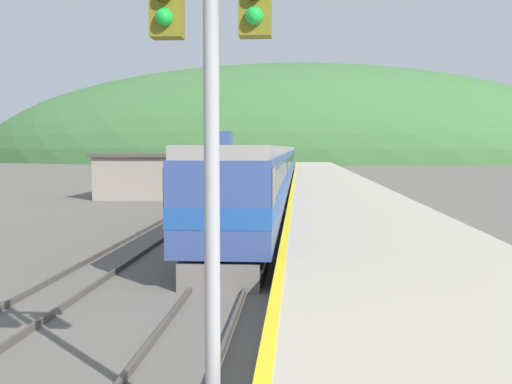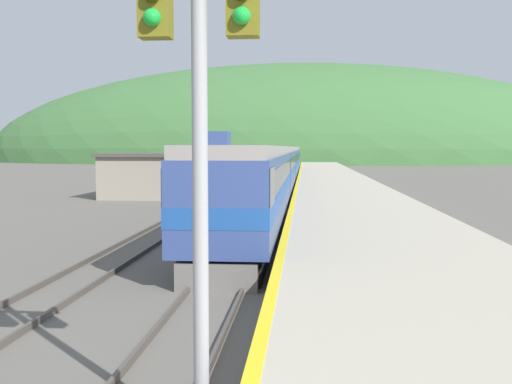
{
  "view_description": "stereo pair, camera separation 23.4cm",
  "coord_description": "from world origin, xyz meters",
  "views": [
    {
      "loc": [
        2.12,
        -1.83,
        3.84
      ],
      "look_at": [
        0.65,
        18.67,
        2.31
      ],
      "focal_mm": 42.0,
      "sensor_mm": 36.0,
      "label": 1
    },
    {
      "loc": [
        2.35,
        -1.81,
        3.84
      ],
      "look_at": [
        0.65,
        18.67,
        2.31
      ],
      "focal_mm": 42.0,
      "sensor_mm": 36.0,
      "label": 2
    }
  ],
  "objects": [
    {
      "name": "distant_hills",
      "position": [
        0.0,
        165.78,
        0.0
      ],
      "size": [
        176.93,
        79.62,
        53.38
      ],
      "color": "#3D6B38",
      "rests_on": "ground"
    },
    {
      "name": "track_main",
      "position": [
        0.0,
        70.0,
        0.08
      ],
      "size": [
        1.52,
        180.0,
        0.16
      ],
      "color": "#4C443D",
      "rests_on": "ground"
    },
    {
      "name": "carriage_second",
      "position": [
        0.0,
        44.85,
        2.12
      ],
      "size": [
        2.87,
        20.01,
        3.9
      ],
      "color": "black",
      "rests_on": "ground"
    },
    {
      "name": "carriage_fourth",
      "position": [
        0.0,
        86.62,
        2.12
      ],
      "size": [
        2.87,
        20.01,
        3.9
      ],
      "color": "black",
      "rests_on": "ground"
    },
    {
      "name": "signal_mast_main",
      "position": [
        1.02,
        5.64,
        4.72
      ],
      "size": [
        2.2,
        0.42,
        7.22
      ],
      "color": "#9E9EA3",
      "rests_on": "ground"
    },
    {
      "name": "carriage_third",
      "position": [
        0.0,
        65.73,
        2.12
      ],
      "size": [
        2.87,
        20.01,
        3.9
      ],
      "color": "black",
      "rests_on": "ground"
    },
    {
      "name": "express_train_lead_car",
      "position": [
        0.0,
        23.53,
        2.14
      ],
      "size": [
        2.88,
        20.39,
        4.26
      ],
      "color": "black",
      "rests_on": "ground"
    },
    {
      "name": "track_siding",
      "position": [
        -4.15,
        70.0,
        0.08
      ],
      "size": [
        1.52,
        180.0,
        0.16
      ],
      "color": "#4C443D",
      "rests_on": "ground"
    },
    {
      "name": "platform",
      "position": [
        5.07,
        50.0,
        0.44
      ],
      "size": [
        7.04,
        140.0,
        0.89
      ],
      "color": "#B2A893",
      "rests_on": "ground"
    },
    {
      "name": "siding_train",
      "position": [
        -4.15,
        66.27,
        2.04
      ],
      "size": [
        2.9,
        46.81,
        3.96
      ],
      "color": "black",
      "rests_on": "ground"
    },
    {
      "name": "station_shed",
      "position": [
        -8.3,
        43.38,
        1.71
      ],
      "size": [
        9.45,
        6.7,
        3.38
      ],
      "color": "gray",
      "rests_on": "ground"
    }
  ]
}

